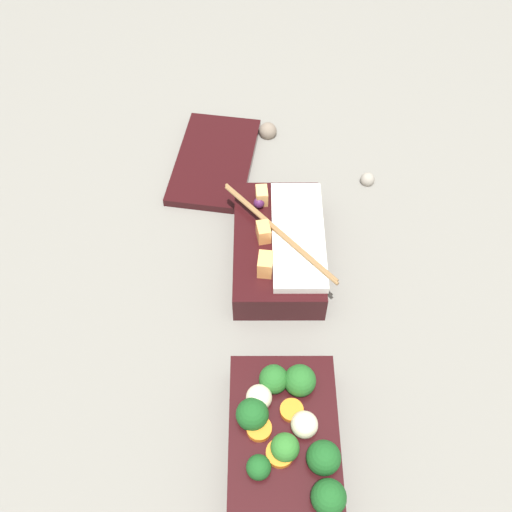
# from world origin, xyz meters

# --- Properties ---
(ground_plane) EXTENTS (3.00, 3.00, 0.00)m
(ground_plane) POSITION_xyz_m (0.00, 0.00, 0.00)
(ground_plane) COLOR slate
(bento_tray_vegetable) EXTENTS (0.21, 0.13, 0.08)m
(bento_tray_vegetable) POSITION_xyz_m (-0.15, -0.00, 0.03)
(bento_tray_vegetable) COLOR black
(bento_tray_vegetable) RESTS_ON ground_plane
(bento_tray_rice) EXTENTS (0.21, 0.16, 0.08)m
(bento_tray_rice) POSITION_xyz_m (0.14, -0.00, 0.03)
(bento_tray_rice) COLOR black
(bento_tray_rice) RESTS_ON ground_plane
(bento_lid) EXTENTS (0.22, 0.15, 0.01)m
(bento_lid) POSITION_xyz_m (0.34, 0.10, 0.01)
(bento_lid) COLOR black
(bento_lid) RESTS_ON ground_plane
(pebble_0) EXTENTS (0.03, 0.03, 0.03)m
(pebble_0) POSITION_xyz_m (0.41, 0.01, 0.01)
(pebble_0) COLOR #7A6B5B
(pebble_0) RESTS_ON ground_plane
(pebble_1) EXTENTS (0.02, 0.02, 0.02)m
(pebble_1) POSITION_xyz_m (0.29, -0.15, 0.01)
(pebble_1) COLOR gray
(pebble_1) RESTS_ON ground_plane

